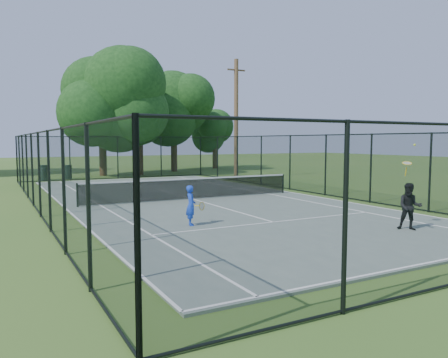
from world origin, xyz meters
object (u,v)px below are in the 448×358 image
utility_pole (236,119)px  player_black (410,206)px  tennis_net (192,188)px  trash_bin_left (44,173)px  player_blue (191,205)px  trash_bin_right (68,172)px

utility_pole → player_black: (-4.57, -18.30, -3.49)m
tennis_net → trash_bin_left: trash_bin_left is taller
player_blue → utility_pole: bearing=55.7°
trash_bin_right → player_blue: 19.96m
trash_bin_right → player_blue: bearing=-88.1°
tennis_net → player_blue: (-2.55, -5.61, 0.11)m
trash_bin_left → utility_pole: 13.76m
trash_bin_right → utility_pole: 12.47m
player_blue → player_black: (5.39, -3.69, 0.08)m
tennis_net → player_blue: player_blue is taller
player_blue → trash_bin_left: bearing=96.5°
utility_pole → player_blue: 18.03m
player_blue → player_black: size_ratio=0.49×
trash_bin_left → player_blue: 19.86m
trash_bin_left → utility_pole: bearing=-22.7°
tennis_net → utility_pole: (7.41, 9.00, 3.67)m
trash_bin_left → player_blue: bearing=-83.5°
trash_bin_left → player_blue: (2.25, -19.73, 0.16)m
tennis_net → player_black: bearing=-73.0°
trash_bin_right → tennis_net: bearing=-77.4°
trash_bin_left → utility_pole: (12.21, -5.12, 3.72)m
player_blue → trash_bin_right: bearing=91.9°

